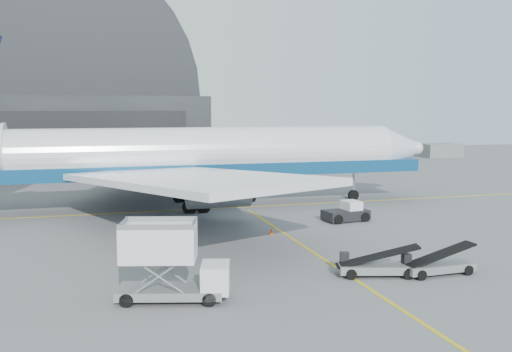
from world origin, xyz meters
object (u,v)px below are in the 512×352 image
object	(u,v)px
airliner	(189,156)
pushback_tug	(347,213)
belt_loader_a	(376,266)
belt_loader_b	(437,265)
catering_truck	(169,263)

from	to	relation	value
airliner	pushback_tug	distance (m)	17.23
airliner	belt_loader_a	size ratio (longest dim) A/B	10.62
pushback_tug	belt_loader_b	xyz separation A→B (m)	(-1.87, -16.94, -0.12)
catering_truck	belt_loader_a	size ratio (longest dim) A/B	1.22
belt_loader_b	catering_truck	bearing A→B (deg)	178.63
catering_truck	pushback_tug	xyz separation A→B (m)	(18.22, 17.24, -1.35)
catering_truck	belt_loader_b	distance (m)	16.42
airliner	pushback_tug	size ratio (longest dim) A/B	12.84
airliner	catering_truck	world-z (taller)	airliner
belt_loader_a	belt_loader_b	size ratio (longest dim) A/B	1.04
airliner	catering_truck	bearing A→B (deg)	-101.52
belt_loader_b	pushback_tug	bearing A→B (deg)	81.27
catering_truck	airliner	bearing A→B (deg)	93.18
pushback_tug	catering_truck	bearing A→B (deg)	-143.51
belt_loader_a	belt_loader_b	bearing A→B (deg)	3.87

